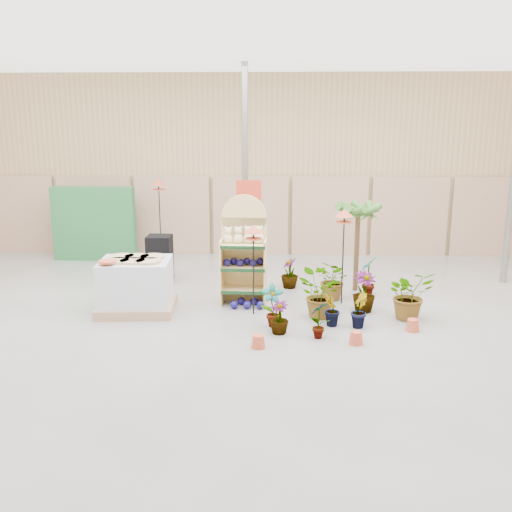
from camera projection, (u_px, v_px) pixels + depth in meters
The scene contains 24 objects.
room at pixel (236, 192), 9.31m from camera, with size 15.20×12.10×4.70m.
display_shelf at pixel (244, 254), 10.64m from camera, with size 0.86×0.56×2.03m.
teddy_bears at pixel (245, 236), 10.47m from camera, with size 0.75×0.20×0.32m.
gazing_balls_shelf at pixel (244, 262), 10.56m from camera, with size 0.75×0.25×0.14m.
gazing_balls_floor at pixel (247, 303), 10.48m from camera, with size 0.63×0.39×0.15m.
pallet_stack at pixel (136, 285), 10.18m from camera, with size 1.40×1.20×0.99m.
charcoal_planters at pixel (155, 263), 12.09m from camera, with size 0.80×0.50×1.00m.
trellis_stock at pixel (94, 224), 13.93m from camera, with size 2.00×0.30×1.80m, color #256736.
offer_sign at pixel (249, 211), 11.47m from camera, with size 0.50×0.08×2.20m.
bird_table_front at pixel (253, 232), 9.79m from camera, with size 0.34×0.34×1.61m.
bird_table_right at pixel (344, 216), 10.35m from camera, with size 0.34×0.34×1.79m.
bird_table_back at pixel (159, 185), 13.33m from camera, with size 0.34×0.34×2.02m.
palm at pixel (358, 211), 11.19m from camera, with size 0.70×0.70×1.90m.
potted_plant_0 at pixel (272, 306), 9.45m from camera, with size 0.38×0.26×0.72m, color #376E27.
potted_plant_1 at pixel (332, 310), 9.46m from camera, with size 0.32×0.26×0.58m, color #376E27.
potted_plant_2 at pixel (318, 295), 9.86m from camera, with size 0.74×0.64×0.83m, color #376E27.
potted_plant_3 at pixel (364, 292), 10.19m from camera, with size 0.41×0.41×0.73m, color #376E27.
potted_plant_4 at pixel (368, 276), 11.13m from camera, with size 0.42×0.29×0.80m, color #376E27.
potted_plant_6 at pixel (334, 280), 10.88m from camera, with size 0.69×0.60×0.77m, color #376E27.
potted_plant_7 at pixel (279, 317), 9.15m from camera, with size 0.31×0.31×0.55m, color #376E27.
potted_plant_8 at pixel (319, 319), 8.95m from camera, with size 0.32×0.22×0.62m, color #376E27.
potted_plant_9 at pixel (359, 310), 9.44m from camera, with size 0.32×0.26×0.58m, color #376E27.
potted_plant_10 at pixel (409, 294), 9.81m from camera, with size 0.78×0.68×0.87m, color #376E27.
potted_plant_11 at pixel (290, 273), 11.66m from camera, with size 0.35×0.35×0.63m, color #376E27.
Camera 1 is at (0.67, -8.38, 3.35)m, focal length 40.00 mm.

